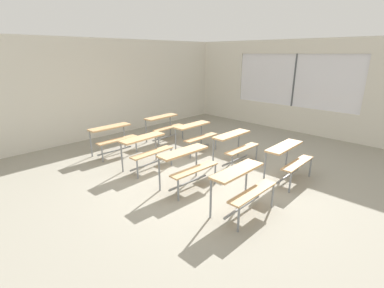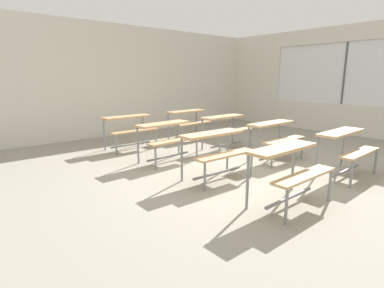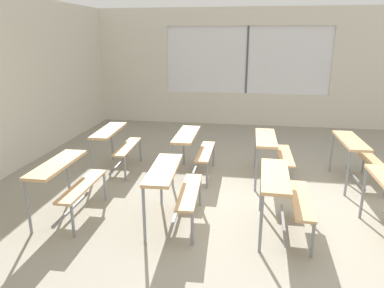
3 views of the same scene
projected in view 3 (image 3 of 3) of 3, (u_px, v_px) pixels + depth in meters
ground at (274, 212)px, 4.90m from camera, size 10.00×9.00×0.05m
wall_right at (271, 70)px, 9.18m from camera, size 0.12×9.00×3.00m
desk_bench_r0c1 at (357, 150)px, 5.63m from camera, size 1.11×0.61×0.74m
desk_bench_r1c0 at (284, 189)px, 4.22m from camera, size 1.12×0.62×0.74m
desk_bench_r1c1 at (272, 147)px, 5.78m from camera, size 1.10×0.60×0.74m
desk_bench_r2c0 at (173, 181)px, 4.42m from camera, size 1.13×0.64×0.74m
desk_bench_r2c1 at (193, 144)px, 5.97m from camera, size 1.10×0.59×0.74m
desk_bench_r3c0 at (66, 176)px, 4.60m from camera, size 1.11×0.60×0.74m
desk_bench_r3c1 at (116, 139)px, 6.23m from camera, size 1.12×0.64×0.74m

